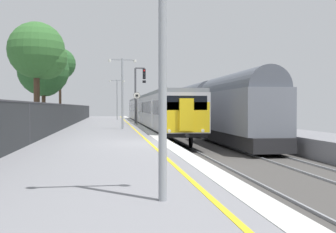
{
  "coord_description": "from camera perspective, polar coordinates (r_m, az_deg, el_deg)",
  "views": [
    {
      "loc": [
        -2.07,
        -17.96,
        1.57
      ],
      "look_at": [
        1.41,
        6.82,
        1.02
      ],
      "focal_mm": 44.05,
      "sensor_mm": 36.0,
      "label": 1
    }
  ],
  "objects": [
    {
      "name": "platform_back_fence",
      "position": [
        18.29,
        -18.65,
        -0.74
      ],
      "size": [
        0.07,
        99.0,
        1.82
      ],
      "color": "#282B2D",
      "rests_on": "ground"
    },
    {
      "name": "platform_lamp_mid",
      "position": [
        29.78,
        -6.33,
        4.09
      ],
      "size": [
        2.0,
        0.2,
        5.09
      ],
      "color": "#93999E",
      "rests_on": "ground"
    },
    {
      "name": "platform_lamp_far",
      "position": [
        52.66,
        -7.05,
        2.86
      ],
      "size": [
        2.0,
        0.2,
        5.09
      ],
      "color": "#93999E",
      "rests_on": "ground"
    },
    {
      "name": "signal_gantry",
      "position": [
        40.07,
        -4.16,
        3.84
      ],
      "size": [
        1.1,
        0.24,
        5.43
      ],
      "color": "#47474C",
      "rests_on": "ground"
    },
    {
      "name": "ground",
      "position": [
        18.69,
        6.69,
        -5.43
      ],
      "size": [
        17.4,
        110.0,
        1.21
      ],
      "color": "gray"
    },
    {
      "name": "speed_limit_sign",
      "position": [
        36.31,
        -4.33,
        1.7
      ],
      "size": [
        0.59,
        0.08,
        2.91
      ],
      "color": "#59595B",
      "rests_on": "ground"
    },
    {
      "name": "background_tree_right",
      "position": [
        51.39,
        -14.85,
        6.91
      ],
      "size": [
        3.73,
        3.73,
        8.66
      ],
      "color": "#473323",
      "rests_on": "ground"
    },
    {
      "name": "freight_train_adjacent_track",
      "position": [
        46.37,
        2.16,
        1.29
      ],
      "size": [
        2.6,
        52.17,
        4.73
      ],
      "color": "#232326",
      "rests_on": "ground"
    },
    {
      "name": "commuter_train_at_platform",
      "position": [
        41.95,
        -2.29,
        0.86
      ],
      "size": [
        2.83,
        39.06,
        3.81
      ],
      "color": "#B7B7BC",
      "rests_on": "ground"
    },
    {
      "name": "background_tree_left",
      "position": [
        31.09,
        -17.39,
        8.38
      ],
      "size": [
        4.15,
        4.02,
        7.64
      ],
      "color": "#473323",
      "rests_on": "ground"
    },
    {
      "name": "background_tree_centre",
      "position": [
        39.88,
        -16.82,
        5.83
      ],
      "size": [
        4.67,
        4.67,
        7.31
      ],
      "color": "#473323",
      "rests_on": "ground"
    }
  ]
}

